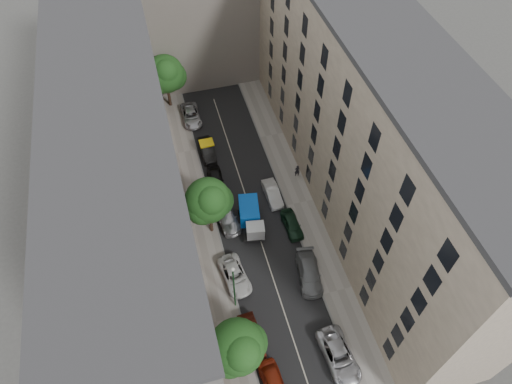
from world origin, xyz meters
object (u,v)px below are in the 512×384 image
object	(u,v)px
car_left_6	(191,116)
car_right_1	(309,273)
car_left_4	(216,180)
pedestrian	(297,171)
car_right_3	(272,194)
car_right_0	(339,356)
tree_far	(166,75)
car_left_3	(227,217)
car_right_2	(292,224)
tree_mid	(209,202)
car_left_2	(235,276)
tree_near	(239,348)
car_left_1	(251,337)
car_left_5	(207,150)
lamp_post	(234,284)
tarp_truck	(251,217)

from	to	relation	value
car_left_6	car_right_1	size ratio (longest dim) A/B	0.96
car_left_4	pedestrian	bearing A→B (deg)	-6.93
car_right_1	car_right_3	distance (m)	10.42
car_left_4	car_right_0	xyz separation A→B (m)	(5.97, -22.18, 0.03)
car_right_0	tree_far	size ratio (longest dim) A/B	0.72
pedestrian	car_right_0	bearing A→B (deg)	91.20
pedestrian	car_left_3	bearing A→B (deg)	33.64
car_right_2	tree_mid	size ratio (longest dim) A/B	0.53
car_left_6	car_right_3	bearing A→B (deg)	-66.81
car_right_0	car_right_2	size ratio (longest dim) A/B	1.35
car_left_2	car_left_3	size ratio (longest dim) A/B	1.00
car_right_2	tree_near	bearing A→B (deg)	-126.12
tree_near	tree_far	size ratio (longest dim) A/B	0.99
car_left_1	car_left_6	bearing A→B (deg)	87.75
car_right_0	tree_far	xyz separation A→B (m)	(-8.85, 36.89, 4.21)
car_left_5	pedestrian	world-z (taller)	pedestrian
car_right_3	tree_far	world-z (taller)	tree_far
car_right_0	lamp_post	xyz separation A→B (m)	(-7.37, 7.14, 3.61)
car_right_2	tree_mid	bearing A→B (deg)	166.07
tarp_truck	car_left_6	distance (m)	18.14
car_left_4	tree_far	distance (m)	15.58
car_left_1	pedestrian	size ratio (longest dim) A/B	2.60
car_left_2	car_left_6	world-z (taller)	car_left_6
car_left_4	lamp_post	xyz separation A→B (m)	(-1.40, -15.04, 3.64)
car_left_6	car_right_3	world-z (taller)	car_left_6
tree_near	car_left_6	bearing A→B (deg)	87.18
tree_near	lamp_post	world-z (taller)	tree_near
tarp_truck	car_right_2	xyz separation A→B (m)	(4.02, -1.64, -0.58)
car_left_5	tree_near	bearing A→B (deg)	-96.11
car_left_1	car_left_3	world-z (taller)	car_left_1
tarp_truck	car_left_2	world-z (taller)	tarp_truck
car_left_5	tree_mid	distance (m)	12.15
car_right_2	pedestrian	distance (m)	7.28
tree_mid	car_left_4	bearing A→B (deg)	74.84
car_right_0	car_right_3	world-z (taller)	car_right_0
car_right_1	car_right_2	bearing A→B (deg)	96.94
car_left_3	car_left_4	distance (m)	5.38
car_left_2	car_right_1	xyz separation A→B (m)	(7.00, -1.66, 0.07)
car_left_5	tree_far	size ratio (longest dim) A/B	0.58
car_left_2	lamp_post	world-z (taller)	lamp_post
tarp_truck	lamp_post	xyz separation A→B (m)	(-3.78, -8.61, 3.09)
tarp_truck	tree_near	world-z (taller)	tree_near
pedestrian	tree_near	bearing A→B (deg)	69.24
car_left_6	pedestrian	world-z (taller)	pedestrian
car_right_0	car_right_2	bearing A→B (deg)	84.53
car_left_1	car_left_4	distance (m)	18.60
car_left_4	car_left_5	xyz separation A→B (m)	(0.00, 4.92, -0.01)
car_left_3	lamp_post	distance (m)	10.42
car_left_2	car_right_2	xyz separation A→B (m)	(7.20, 4.25, 0.00)
tarp_truck	pedestrian	bearing A→B (deg)	46.34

